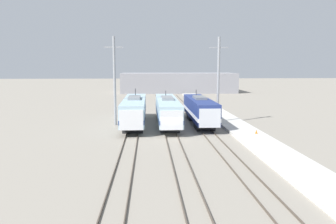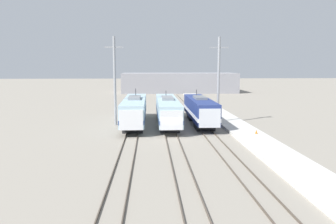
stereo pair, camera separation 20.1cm
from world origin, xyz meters
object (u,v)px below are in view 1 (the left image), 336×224
at_px(catenary_tower_left, 115,80).
at_px(catenary_tower_right, 218,80).
at_px(locomotive_far_right, 200,110).
at_px(traffic_cone, 256,132).
at_px(locomotive_far_left, 134,111).
at_px(locomotive_center, 167,110).

height_order(catenary_tower_left, catenary_tower_right, same).
bearing_deg(locomotive_far_right, catenary_tower_right, 5.57).
distance_m(locomotive_far_right, traffic_cone, 10.54).
distance_m(locomotive_far_left, locomotive_far_right, 9.57).
bearing_deg(traffic_cone, locomotive_far_left, 150.13).
xyz_separation_m(catenary_tower_left, catenary_tower_right, (14.99, 0.00, 0.00)).
xyz_separation_m(locomotive_far_left, catenary_tower_left, (-2.78, 0.49, 4.38)).
height_order(catenary_tower_left, traffic_cone, catenary_tower_left).
xyz_separation_m(locomotive_center, catenary_tower_left, (-7.56, 0.20, 4.43)).
bearing_deg(locomotive_far_left, locomotive_center, 3.47).
bearing_deg(locomotive_center, locomotive_far_right, -0.76).
bearing_deg(catenary_tower_right, traffic_cone, -72.73).
bearing_deg(locomotive_center, catenary_tower_left, 178.52).
xyz_separation_m(locomotive_far_left, traffic_cone, (15.06, -8.65, -1.52)).
bearing_deg(catenary_tower_left, traffic_cone, -27.12).
relative_size(catenary_tower_left, catenary_tower_right, 1.00).
height_order(locomotive_center, catenary_tower_right, catenary_tower_right).
distance_m(locomotive_center, catenary_tower_right, 8.66).
relative_size(locomotive_center, catenary_tower_right, 1.52).
bearing_deg(catenary_tower_right, catenary_tower_left, 180.00).
bearing_deg(locomotive_far_right, traffic_cone, -58.23).
bearing_deg(locomotive_far_left, catenary_tower_right, 2.28).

